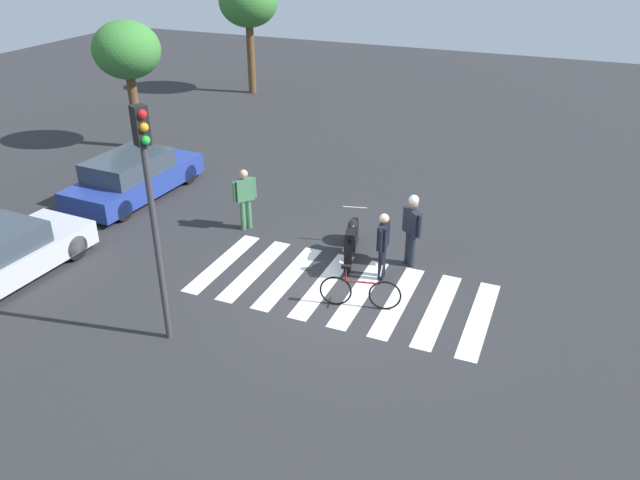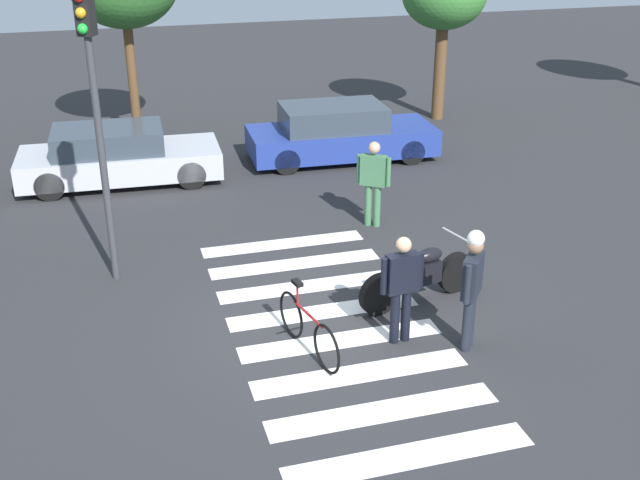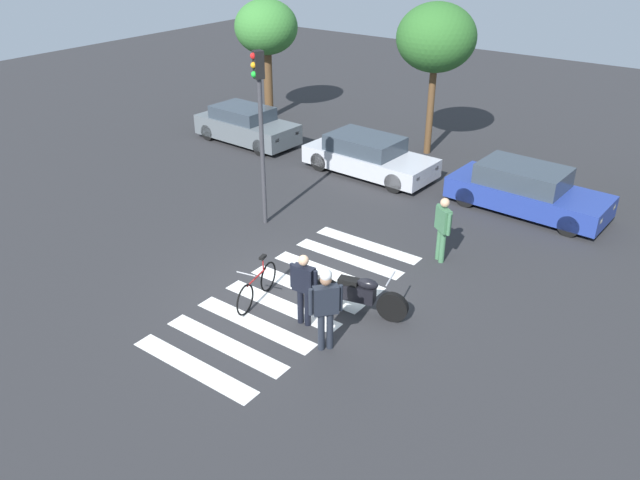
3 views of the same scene
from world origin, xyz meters
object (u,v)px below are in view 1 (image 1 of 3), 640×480
traffic_light_pole (150,194)px  leaning_bicycle (360,292)px  pedestrian_bystander (245,195)px  car_blue_hatchback (133,177)px  officer_on_foot (412,225)px  police_motorcycle (352,239)px  officer_by_motorcycle (383,242)px

traffic_light_pole → leaning_bicycle: bearing=-51.5°
pedestrian_bystander → car_blue_hatchback: 4.26m
officer_on_foot → police_motorcycle: bearing=96.3°
officer_by_motorcycle → car_blue_hatchback: bearing=78.5°
officer_on_foot → pedestrian_bystander: officer_on_foot is taller
pedestrian_bystander → officer_by_motorcycle: bearing=-104.4°
officer_on_foot → traffic_light_pole: traffic_light_pole is taller
police_motorcycle → pedestrian_bystander: (0.36, 3.20, 0.52)m
leaning_bicycle → car_blue_hatchback: size_ratio=0.38×
leaning_bicycle → officer_by_motorcycle: bearing=-2.5°
pedestrian_bystander → traffic_light_pole: 5.56m
officer_by_motorcycle → officer_on_foot: bearing=-26.5°
pedestrian_bystander → traffic_light_pole: bearing=-169.1°
officer_on_foot → pedestrian_bystander: bearing=87.5°
police_motorcycle → car_blue_hatchback: car_blue_hatchback is taller
officer_on_foot → traffic_light_pole: 6.42m
pedestrian_bystander → car_blue_hatchback: bearing=81.5°
officer_on_foot → officer_by_motorcycle: 0.99m
leaning_bicycle → car_blue_hatchback: bearing=69.7°
pedestrian_bystander → leaning_bicycle: bearing=-120.6°
police_motorcycle → car_blue_hatchback: size_ratio=0.47×
officer_by_motorcycle → traffic_light_pole: (-3.93, 3.26, 2.22)m
leaning_bicycle → traffic_light_pole: 4.95m
leaning_bicycle → pedestrian_bystander: pedestrian_bystander is taller
officer_by_motorcycle → car_blue_hatchback: (1.71, 8.43, -0.31)m
leaning_bicycle → pedestrian_bystander: (2.47, 4.17, 0.60)m
pedestrian_bystander → car_blue_hatchback: (0.63, 4.20, -0.34)m
leaning_bicycle → officer_by_motorcycle: size_ratio=1.05×
police_motorcycle → officer_on_foot: (0.16, -1.46, 0.61)m
police_motorcycle → traffic_light_pole: (-4.65, 2.24, 2.70)m
police_motorcycle → leaning_bicycle: 2.32m
officer_on_foot → traffic_light_pole: (-4.81, 3.70, 2.09)m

